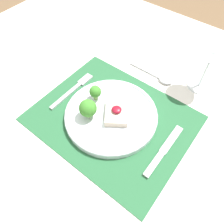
{
  "coord_description": "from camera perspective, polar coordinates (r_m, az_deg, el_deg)",
  "views": [
    {
      "loc": [
        0.23,
        -0.29,
        1.27
      ],
      "look_at": [
        -0.01,
        0.0,
        0.75
      ],
      "focal_mm": 35.0,
      "sensor_mm": 36.0,
      "label": 1
    }
  ],
  "objects": [
    {
      "name": "ground_plane",
      "position": [
        1.32,
        0.08,
        -20.01
      ],
      "size": [
        8.0,
        8.0,
        0.0
      ],
      "primitive_type": "plane",
      "color": "brown"
    },
    {
      "name": "placemat",
      "position": [
        0.65,
        0.14,
        -1.62
      ],
      "size": [
        0.45,
        0.36,
        0.0
      ],
      "primitive_type": "cube",
      "color": "#235633",
      "rests_on": "dining_table"
    },
    {
      "name": "wine_glass_near",
      "position": [
        0.71,
        24.77,
        13.22
      ],
      "size": [
        0.09,
        0.09,
        0.17
      ],
      "color": "white",
      "rests_on": "dining_table"
    },
    {
      "name": "spoon",
      "position": [
        0.77,
        12.56,
        8.81
      ],
      "size": [
        0.17,
        0.04,
        0.01
      ],
      "rotation": [
        0.0,
        0.0,
        -0.02
      ],
      "color": "#B2B2B7",
      "rests_on": "dining_table"
    },
    {
      "name": "dining_table",
      "position": [
        0.71,
        0.13,
        -4.85
      ],
      "size": [
        1.52,
        1.28,
        0.73
      ],
      "color": "white",
      "rests_on": "ground_plane"
    },
    {
      "name": "knife",
      "position": [
        0.6,
        12.82,
        -10.52
      ],
      "size": [
        0.02,
        0.18,
        0.01
      ],
      "rotation": [
        0.0,
        0.0,
        -0.04
      ],
      "color": "#B2B2B7",
      "rests_on": "placemat"
    },
    {
      "name": "fork",
      "position": [
        0.73,
        -9.71,
        6.09
      ],
      "size": [
        0.02,
        0.18,
        0.01
      ],
      "rotation": [
        0.0,
        0.0,
        0.01
      ],
      "color": "#B2B2B7",
      "rests_on": "placemat"
    },
    {
      "name": "dinner_plate",
      "position": [
        0.64,
        -0.37,
        -0.24
      ],
      "size": [
        0.27,
        0.27,
        0.08
      ],
      "color": "silver",
      "rests_on": "placemat"
    }
  ]
}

